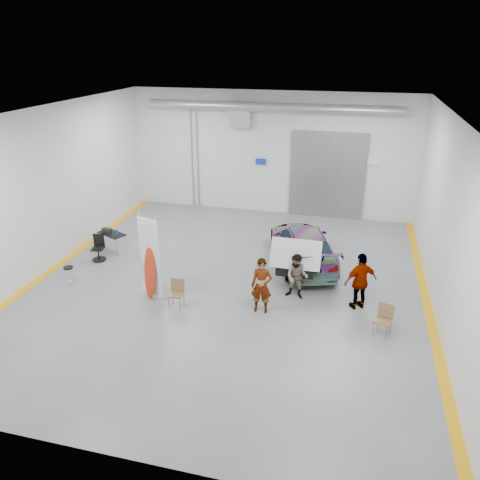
% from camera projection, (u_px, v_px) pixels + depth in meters
% --- Properties ---
extents(ground, '(16.00, 16.00, 0.00)m').
position_uv_depth(ground, '(228.00, 283.00, 16.98)').
color(ground, slate).
rests_on(ground, ground).
extents(room_shell, '(14.02, 16.18, 6.01)m').
position_uv_depth(room_shell, '(249.00, 159.00, 17.30)').
color(room_shell, silver).
rests_on(room_shell, ground).
extents(sedan_car, '(3.55, 5.50, 1.48)m').
position_uv_depth(sedan_car, '(303.00, 245.00, 18.34)').
color(sedan_car, white).
rests_on(sedan_car, ground).
extents(person_a, '(0.70, 0.47, 1.86)m').
position_uv_depth(person_a, '(262.00, 286.00, 14.88)').
color(person_a, '#845C48').
rests_on(person_a, ground).
extents(person_b, '(0.86, 0.71, 1.60)m').
position_uv_depth(person_b, '(297.00, 277.00, 15.74)').
color(person_b, '#44627E').
rests_on(person_b, ground).
extents(person_c, '(1.21, 0.98, 1.96)m').
position_uv_depth(person_c, '(361.00, 281.00, 15.06)').
color(person_c, olive).
rests_on(person_c, ground).
extents(surfboard_display, '(0.83, 0.44, 3.08)m').
position_uv_depth(surfboard_display, '(152.00, 266.00, 15.50)').
color(surfboard_display, white).
rests_on(surfboard_display, ground).
extents(folding_chair_near, '(0.47, 0.48, 0.96)m').
position_uv_depth(folding_chair_near, '(176.00, 299.00, 15.34)').
color(folding_chair_near, brown).
rests_on(folding_chair_near, ground).
extents(folding_chair_far, '(0.59, 0.63, 0.98)m').
position_uv_depth(folding_chair_far, '(382.00, 326.00, 13.88)').
color(folding_chair_far, brown).
rests_on(folding_chair_far, ground).
extents(shop_stool, '(0.36, 0.36, 0.70)m').
position_uv_depth(shop_stool, '(69.00, 276.00, 16.77)').
color(shop_stool, black).
rests_on(shop_stool, ground).
extents(work_table, '(1.35, 1.05, 0.99)m').
position_uv_depth(work_table, '(110.00, 233.00, 19.40)').
color(work_table, '#92949A').
rests_on(work_table, ground).
extents(office_chair, '(0.55, 0.56, 1.03)m').
position_uv_depth(office_chair, '(99.00, 249.00, 18.65)').
color(office_chair, black).
rests_on(office_chair, ground).
extents(trunk_lid, '(1.73, 1.05, 0.04)m').
position_uv_depth(trunk_lid, '(296.00, 251.00, 15.99)').
color(trunk_lid, silver).
rests_on(trunk_lid, sedan_car).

